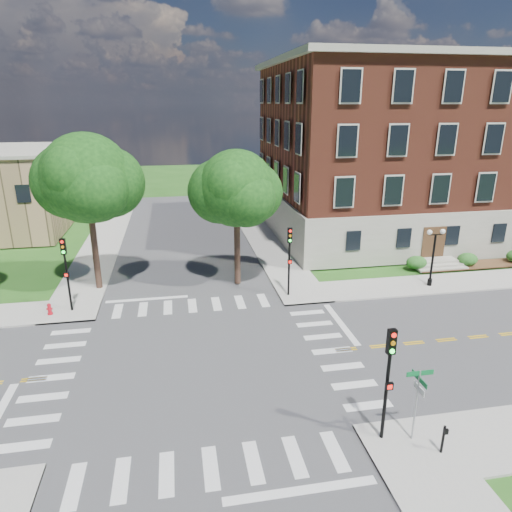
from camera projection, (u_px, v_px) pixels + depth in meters
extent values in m
plane|color=#235618|center=(199.00, 364.00, 23.53)|extent=(160.00, 160.00, 0.00)
cube|color=#3D3D3F|center=(199.00, 364.00, 23.53)|extent=(90.00, 12.00, 0.01)
cube|color=#3D3D3F|center=(199.00, 364.00, 23.53)|extent=(12.00, 90.00, 0.01)
cube|color=#9E9B93|center=(497.00, 279.00, 34.61)|extent=(34.00, 3.50, 0.12)
cube|color=#9E9B93|center=(262.00, 235.00, 46.27)|extent=(3.50, 34.00, 0.12)
cube|color=#9E9B93|center=(103.00, 243.00, 43.66)|extent=(3.50, 34.00, 0.12)
cube|color=silver|center=(341.00, 324.00, 27.81)|extent=(0.40, 5.50, 0.00)
cube|color=#9A9788|center=(417.00, 210.00, 47.37)|extent=(30.00, 20.00, 4.20)
cube|color=brown|center=(426.00, 130.00, 44.82)|extent=(29.55, 19.70, 11.80)
cube|color=#9A9788|center=(434.00, 63.00, 42.85)|extent=(30.60, 20.60, 0.50)
cube|color=#472D19|center=(433.00, 243.00, 37.47)|extent=(2.00, 0.10, 2.80)
cylinder|color=#312018|center=(96.00, 255.00, 32.20)|extent=(0.44, 0.44, 4.86)
sphere|color=#0F3811|center=(87.00, 178.00, 30.45)|extent=(6.06, 6.06, 6.06)
cylinder|color=#312018|center=(237.00, 255.00, 33.11)|extent=(0.44, 0.44, 4.36)
sphere|color=#0F3811|center=(236.00, 188.00, 31.56)|extent=(5.37, 5.37, 5.37)
cylinder|color=black|center=(386.00, 397.00, 17.61)|extent=(0.14, 0.14, 3.80)
cube|color=black|center=(391.00, 342.00, 16.84)|extent=(0.32, 0.22, 1.00)
cylinder|color=red|center=(394.00, 335.00, 16.61)|extent=(0.18, 0.05, 0.18)
cylinder|color=orange|center=(393.00, 343.00, 16.72)|extent=(0.18, 0.05, 0.18)
cylinder|color=#19E533|center=(392.00, 351.00, 16.82)|extent=(0.18, 0.05, 0.18)
cube|color=black|center=(389.00, 386.00, 17.25)|extent=(0.30, 0.12, 0.30)
cylinder|color=black|center=(289.00, 269.00, 31.10)|extent=(0.14, 0.14, 3.80)
cube|color=black|center=(290.00, 235.00, 30.33)|extent=(0.35, 0.27, 1.00)
cylinder|color=red|center=(290.00, 231.00, 30.11)|extent=(0.19, 0.08, 0.18)
cylinder|color=orange|center=(290.00, 236.00, 30.21)|extent=(0.19, 0.08, 0.18)
cylinder|color=#19E533|center=(290.00, 241.00, 30.32)|extent=(0.19, 0.08, 0.18)
cube|color=black|center=(290.00, 262.00, 30.74)|extent=(0.32, 0.17, 0.30)
cylinder|color=black|center=(68.00, 283.00, 28.75)|extent=(0.14, 0.14, 3.80)
cube|color=black|center=(63.00, 246.00, 27.98)|extent=(0.33, 0.23, 1.00)
cylinder|color=red|center=(62.00, 242.00, 27.76)|extent=(0.18, 0.06, 0.18)
cylinder|color=orange|center=(63.00, 247.00, 27.86)|extent=(0.18, 0.06, 0.18)
cylinder|color=#19E533|center=(63.00, 252.00, 27.97)|extent=(0.18, 0.06, 0.18)
cube|color=black|center=(66.00, 275.00, 28.39)|extent=(0.31, 0.13, 0.30)
cylinder|color=black|center=(430.00, 282.00, 33.27)|extent=(0.32, 0.32, 0.50)
cylinder|color=black|center=(432.00, 261.00, 32.74)|extent=(0.16, 0.16, 3.80)
cube|color=black|center=(436.00, 235.00, 32.12)|extent=(1.00, 0.06, 0.06)
sphere|color=white|center=(430.00, 232.00, 31.97)|extent=(0.36, 0.36, 0.36)
sphere|color=white|center=(443.00, 232.00, 32.14)|extent=(0.36, 0.36, 0.36)
cylinder|color=gray|center=(416.00, 406.00, 17.64)|extent=(0.07, 0.07, 3.10)
cube|color=#0D6931|center=(420.00, 373.00, 17.18)|extent=(1.10, 0.03, 0.20)
cube|color=#0D6931|center=(419.00, 379.00, 17.26)|extent=(0.03, 1.10, 0.20)
cube|color=silver|center=(419.00, 389.00, 17.41)|extent=(0.03, 0.75, 0.25)
cylinder|color=black|center=(443.00, 439.00, 17.23)|extent=(0.10, 0.10, 1.20)
cube|color=black|center=(446.00, 432.00, 16.98)|extent=(0.14, 0.08, 0.22)
cylinder|color=#B70E1B|center=(50.00, 314.00, 28.75)|extent=(0.32, 0.32, 0.10)
cylinder|color=#B70E1B|center=(50.00, 310.00, 28.67)|extent=(0.22, 0.22, 0.60)
sphere|color=#B70E1B|center=(49.00, 305.00, 28.56)|extent=(0.24, 0.24, 0.24)
cylinder|color=#B70E1B|center=(49.00, 309.00, 28.64)|extent=(0.35, 0.12, 0.12)
cylinder|color=#B70E1B|center=(49.00, 309.00, 28.64)|extent=(0.12, 0.35, 0.12)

